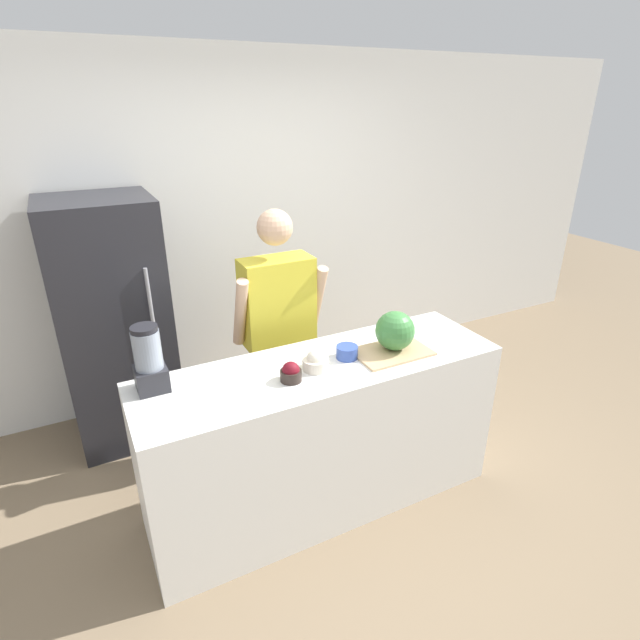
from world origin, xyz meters
TOP-DOWN VIEW (x-y plane):
  - ground_plane at (0.00, 0.00)m, footprint 14.00×14.00m
  - wall_back at (0.00, 1.93)m, footprint 8.00×0.06m
  - counter_island at (0.00, 0.30)m, footprint 2.02×0.60m
  - refrigerator at (-0.92, 1.56)m, footprint 0.68×0.66m
  - person at (0.00, 0.91)m, footprint 0.59×0.26m
  - cutting_board at (0.41, 0.24)m, footprint 0.42×0.28m
  - watermelon at (0.43, 0.26)m, footprint 0.22×0.22m
  - bowl_cherries at (-0.22, 0.23)m, footprint 0.11×0.11m
  - bowl_cream at (-0.06, 0.27)m, footprint 0.14×0.14m
  - bowl_small_blue at (0.15, 0.31)m, footprint 0.12×0.12m
  - blender at (-0.86, 0.46)m, footprint 0.15×0.15m

SIDE VIEW (x-z plane):
  - ground_plane at x=0.00m, z-range 0.00..0.00m
  - counter_island at x=0.00m, z-range 0.00..0.93m
  - person at x=0.00m, z-range 0.02..1.67m
  - refrigerator at x=-0.92m, z-range 0.00..1.69m
  - cutting_board at x=0.41m, z-range 0.93..0.95m
  - bowl_small_blue at x=0.15m, z-range 0.93..1.00m
  - bowl_cream at x=-0.06m, z-range 0.92..1.03m
  - bowl_cherries at x=-0.22m, z-range 0.93..1.03m
  - watermelon at x=0.43m, z-range 0.95..1.17m
  - blender at x=-0.86m, z-range 0.92..1.26m
  - wall_back at x=0.00m, z-range 0.00..2.60m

